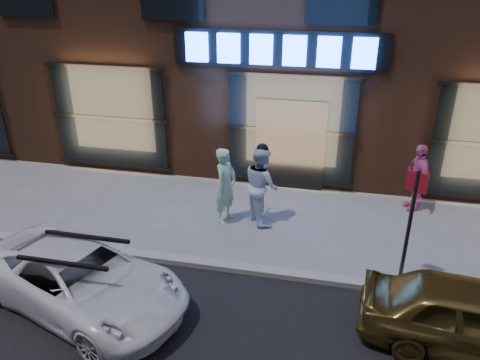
# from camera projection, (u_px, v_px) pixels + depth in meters

# --- Properties ---
(ground) EXTENTS (90.00, 90.00, 0.00)m
(ground) POSITION_uv_depth(u_px,v_px,m) (264.00, 274.00, 9.12)
(ground) COLOR slate
(ground) RESTS_ON ground
(curb) EXTENTS (60.00, 0.25, 0.12)m
(curb) POSITION_uv_depth(u_px,v_px,m) (264.00, 271.00, 9.10)
(curb) COLOR gray
(curb) RESTS_ON ground
(man_bowtie) EXTENTS (0.61, 0.76, 1.80)m
(man_bowtie) POSITION_uv_depth(u_px,v_px,m) (226.00, 186.00, 10.60)
(man_bowtie) COLOR #B9F4D9
(man_bowtie) RESTS_ON ground
(man_cap) EXTENTS (1.07, 1.13, 1.84)m
(man_cap) POSITION_uv_depth(u_px,v_px,m) (262.00, 185.00, 10.59)
(man_cap) COLOR white
(man_cap) RESTS_ON ground
(passerby) EXTENTS (0.67, 1.05, 1.67)m
(passerby) POSITION_uv_depth(u_px,v_px,m) (417.00, 177.00, 11.17)
(passerby) COLOR #DC5A99
(passerby) RESTS_ON ground
(white_suv) EXTENTS (4.39, 3.08, 1.11)m
(white_suv) POSITION_uv_depth(u_px,v_px,m) (80.00, 279.00, 8.08)
(white_suv) COLOR white
(white_suv) RESTS_ON ground
(gold_sedan) EXTENTS (3.54, 1.69, 1.17)m
(gold_sedan) POSITION_uv_depth(u_px,v_px,m) (475.00, 318.00, 7.16)
(gold_sedan) COLOR brown
(gold_sedan) RESTS_ON ground
(sign_post) EXTENTS (0.35, 0.18, 2.31)m
(sign_post) POSITION_uv_depth(u_px,v_px,m) (411.00, 218.00, 8.29)
(sign_post) COLOR #262628
(sign_post) RESTS_ON ground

